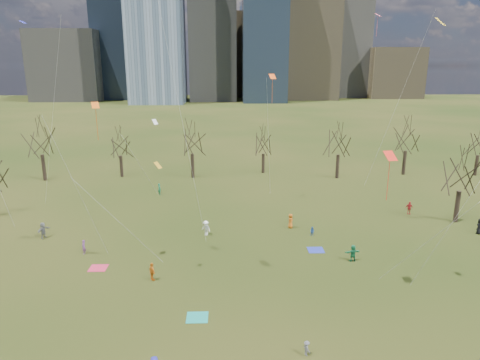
{
  "coord_description": "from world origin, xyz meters",
  "views": [
    {
      "loc": [
        -1.3,
        -29.34,
        18.07
      ],
      "look_at": [
        0.0,
        12.0,
        7.0
      ],
      "focal_mm": 32.0,
      "sensor_mm": 36.0,
      "label": 1
    }
  ],
  "objects_px": {
    "blanket_teal": "(197,317)",
    "blanket_crimson": "(98,268)",
    "blanket_navy": "(316,250)",
    "person_4": "(152,272)"
  },
  "relations": [
    {
      "from": "blanket_teal",
      "to": "blanket_crimson",
      "type": "height_order",
      "value": "same"
    },
    {
      "from": "blanket_teal",
      "to": "blanket_navy",
      "type": "height_order",
      "value": "same"
    },
    {
      "from": "blanket_teal",
      "to": "person_4",
      "type": "bearing_deg",
      "value": 126.18
    },
    {
      "from": "blanket_crimson",
      "to": "person_4",
      "type": "bearing_deg",
      "value": -24.64
    },
    {
      "from": "blanket_navy",
      "to": "person_4",
      "type": "relative_size",
      "value": 0.98
    },
    {
      "from": "blanket_navy",
      "to": "blanket_crimson",
      "type": "bearing_deg",
      "value": -170.88
    },
    {
      "from": "blanket_crimson",
      "to": "blanket_teal",
      "type": "bearing_deg",
      "value": -40.67
    },
    {
      "from": "blanket_navy",
      "to": "person_4",
      "type": "height_order",
      "value": "person_4"
    },
    {
      "from": "blanket_navy",
      "to": "blanket_crimson",
      "type": "height_order",
      "value": "same"
    },
    {
      "from": "blanket_teal",
      "to": "blanket_navy",
      "type": "distance_m",
      "value": 16.19
    }
  ]
}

